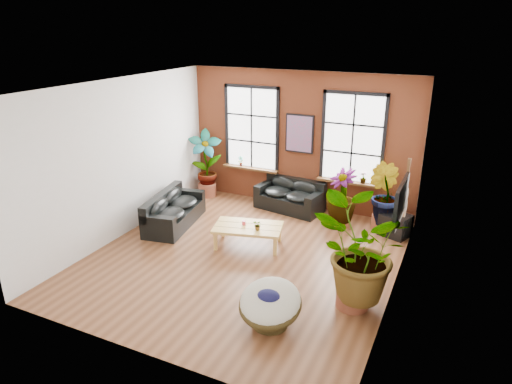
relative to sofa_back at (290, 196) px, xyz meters
The scene contains 19 objects.
room 3.07m from the sofa_back, 88.28° to the right, with size 6.04×6.54×3.54m.
sofa_back is the anchor object (origin of this frame).
sofa_left 3.06m from the sofa_back, 136.05° to the right, with size 1.15×2.07×0.77m.
coffee_table 2.36m from the sofa_back, 91.81° to the right, with size 1.61×1.17×0.56m.
papasan_chair 4.93m from the sofa_back, 72.66° to the right, with size 1.06×1.08×0.76m.
poster 1.63m from the sofa_back, 74.71° to the left, with size 0.74×0.06×0.98m.
tv_wall_unit 3.96m from the sofa_back, 37.15° to the right, with size 0.13×1.86×1.20m.
media_box 2.78m from the sofa_back, ahead, with size 0.76×0.70×0.52m.
pot_back_left 2.47m from the sofa_back, behind, with size 0.63×0.63×0.36m.
pot_back_right 2.41m from the sofa_back, ahead, with size 0.51×0.51×0.34m.
pot_right_wall 4.44m from the sofa_back, 55.04° to the right, with size 0.66×0.66×0.41m.
pot_mid 1.52m from the sofa_back, 17.48° to the right, with size 0.67×0.67×0.38m.
floor_plant_back_left 2.57m from the sofa_back, behind, with size 0.90×0.61×1.71m, color #16521C.
floor_plant_back_right 2.43m from the sofa_back, ahead, with size 0.78×0.63×1.42m, color #16521C.
floor_plant_right_wall 4.49m from the sofa_back, 54.85° to the right, with size 1.56×1.35×1.73m, color #16521C.
floor_plant_mid 1.60m from the sofa_back, 18.61° to the right, with size 0.72×0.72×1.28m, color #16521C.
table_plant 2.46m from the sofa_back, 85.34° to the right, with size 0.20×0.17×0.22m, color #16521C.
sill_plant_left 1.73m from the sofa_back, behind, with size 0.14×0.10×0.27m, color #16521C.
sill_plant_right 1.92m from the sofa_back, ahead, with size 0.15×0.15×0.27m, color #16521C.
Camera 1 is at (3.80, -7.50, 4.58)m, focal length 32.00 mm.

